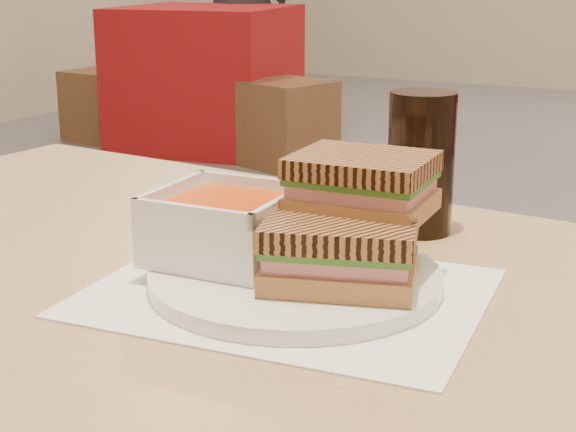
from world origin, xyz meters
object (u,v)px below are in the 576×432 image
at_px(soup_bowl, 225,228).
at_px(cola_glass, 421,163).
at_px(main_table, 220,373).
at_px(panini_lower, 341,250).
at_px(bg_chair_0r, 287,124).
at_px(bg_chair_0l, 103,105).
at_px(bg_table_0, 207,77).
at_px(plate, 295,278).

bearing_deg(soup_bowl, cola_glass, 61.00).
relative_size(main_table, soup_bowl, 9.75).
distance_m(panini_lower, bg_chair_0r, 3.83).
bearing_deg(bg_chair_0l, bg_table_0, 12.74).
distance_m(main_table, soup_bowl, 0.16).
relative_size(main_table, cola_glass, 8.01).
bearing_deg(panini_lower, bg_chair_0l, 131.47).
xyz_separation_m(soup_bowl, panini_lower, (0.12, -0.01, -0.00)).
distance_m(panini_lower, cola_glass, 0.23).
xyz_separation_m(bg_table_0, bg_chair_0r, (0.67, -0.27, -0.18)).
bearing_deg(panini_lower, plate, 171.22).
bearing_deg(cola_glass, bg_table_0, 125.44).
relative_size(main_table, bg_table_0, 1.22).
bearing_deg(main_table, cola_glass, 56.74).
height_order(main_table, bg_table_0, bg_table_0).
xyz_separation_m(panini_lower, bg_chair_0r, (-1.76, 3.36, -0.57)).
relative_size(soup_bowl, bg_chair_0r, 0.25).
bearing_deg(bg_chair_0l, plate, -48.92).
distance_m(main_table, plate, 0.15).
bearing_deg(soup_bowl, plate, -1.55).
distance_m(panini_lower, bg_chair_0l, 4.69).
bearing_deg(panini_lower, bg_table_0, 123.74).
bearing_deg(bg_chair_0l, bg_chair_0r, -5.41).
xyz_separation_m(main_table, bg_table_0, (-2.28, 3.61, -0.23)).
bearing_deg(bg_chair_0r, main_table, -64.17).
relative_size(main_table, bg_chair_0l, 2.99).
xyz_separation_m(plate, soup_bowl, (-0.08, 0.00, 0.04)).
relative_size(panini_lower, bg_chair_0l, 0.37).
bearing_deg(cola_glass, plate, -101.55).
xyz_separation_m(bg_chair_0l, bg_chair_0r, (1.32, -0.13, 0.01)).
bearing_deg(panini_lower, cola_glass, 90.93).
bearing_deg(plate, panini_lower, -8.78).
distance_m(soup_bowl, bg_chair_0l, 4.60).
xyz_separation_m(soup_bowl, cola_glass, (0.12, 0.22, 0.03)).
bearing_deg(main_table, bg_chair_0r, 115.83).
relative_size(panini_lower, bg_chair_0r, 0.31).
distance_m(main_table, bg_table_0, 4.28).
distance_m(main_table, bg_chair_0l, 4.56).
height_order(soup_bowl, bg_table_0, soup_bowl).
relative_size(plate, bg_chair_0l, 0.65).
xyz_separation_m(main_table, panini_lower, (0.14, -0.02, 0.16)).
distance_m(plate, bg_chair_0r, 3.80).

